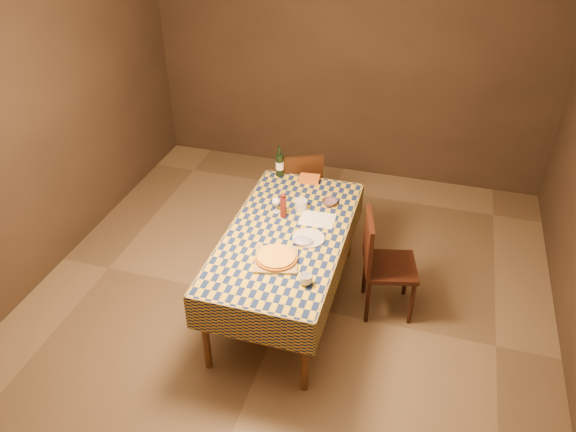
{
  "coord_description": "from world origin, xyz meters",
  "views": [
    {
      "loc": [
        1.02,
        -3.48,
        3.4
      ],
      "look_at": [
        0.0,
        0.05,
        0.9
      ],
      "focal_mm": 35.0,
      "sensor_mm": 36.0,
      "label": 1
    }
  ],
  "objects": [
    {
      "name": "chair_right",
      "position": [
        0.75,
        0.19,
        0.52
      ],
      "size": [
        0.51,
        0.51,
        0.93
      ],
      "color": "black",
      "rests_on": "ground"
    },
    {
      "name": "cutting_board",
      "position": [
        0.03,
        -0.36,
        0.78
      ],
      "size": [
        0.39,
        0.39,
        0.02
      ],
      "primitive_type": "cube",
      "rotation": [
        0.0,
        0.0,
        0.24
      ],
      "color": "#9B8148",
      "rests_on": "dining_table"
    },
    {
      "name": "tumbler",
      "position": [
        0.3,
        -0.55,
        0.81
      ],
      "size": [
        0.12,
        0.12,
        0.08
      ],
      "primitive_type": "imported",
      "rotation": [
        0.0,
        0.0,
        -0.26
      ],
      "color": "white",
      "rests_on": "dining_table"
    },
    {
      "name": "wine_bottle",
      "position": [
        -0.31,
        0.86,
        0.88
      ],
      "size": [
        0.08,
        0.08,
        0.3
      ],
      "color": "black",
      "rests_on": "dining_table"
    },
    {
      "name": "flour_bag",
      "position": [
        0.16,
        -0.1,
        0.79
      ],
      "size": [
        0.2,
        0.18,
        0.05
      ],
      "primitive_type": "ellipsoid",
      "rotation": [
        0.0,
        0.0,
        0.38
      ],
      "color": "#9CA1C8",
      "rests_on": "dining_table"
    },
    {
      "name": "room",
      "position": [
        0.0,
        0.0,
        1.35
      ],
      "size": [
        5.0,
        5.1,
        2.7
      ],
      "color": "brown",
      "rests_on": "ground"
    },
    {
      "name": "white_plate",
      "position": [
        0.19,
        -0.03,
        0.78
      ],
      "size": [
        0.31,
        0.31,
        0.01
      ],
      "primitive_type": "cylinder",
      "rotation": [
        0.0,
        0.0,
        -0.26
      ],
      "color": "silver",
      "rests_on": "dining_table"
    },
    {
      "name": "pepper_mill",
      "position": [
        -0.09,
        0.22,
        0.88
      ],
      "size": [
        0.07,
        0.07,
        0.23
      ],
      "color": "#4B1411",
      "rests_on": "dining_table"
    },
    {
      "name": "bowl",
      "position": [
        0.24,
        0.5,
        0.79
      ],
      "size": [
        0.17,
        0.17,
        0.04
      ],
      "primitive_type": "imported",
      "rotation": [
        0.0,
        0.0,
        0.38
      ],
      "color": "#5B414D",
      "rests_on": "dining_table"
    },
    {
      "name": "takeout_container",
      "position": [
        -0.02,
        0.84,
        0.79
      ],
      "size": [
        0.19,
        0.14,
        0.05
      ],
      "primitive_type": "cube",
      "rotation": [
        0.0,
        0.0,
        0.09
      ],
      "color": "#BF5E19",
      "rests_on": "dining_table"
    },
    {
      "name": "wine_glass",
      "position": [
        -0.17,
        0.27,
        0.87
      ],
      "size": [
        0.07,
        0.07,
        0.14
      ],
      "color": "white",
      "rests_on": "dining_table"
    },
    {
      "name": "chair_far",
      "position": [
        -0.19,
        1.08,
        0.52
      ],
      "size": [
        0.56,
        0.56,
        0.93
      ],
      "color": "black",
      "rests_on": "ground"
    },
    {
      "name": "pizza",
      "position": [
        0.03,
        -0.36,
        0.81
      ],
      "size": [
        0.32,
        0.32,
        0.03
      ],
      "color": "#9E591A",
      "rests_on": "cutting_board"
    },
    {
      "name": "flour_patch",
      "position": [
        0.19,
        0.25,
        0.77
      ],
      "size": [
        0.29,
        0.23,
        0.0
      ],
      "primitive_type": "cube",
      "rotation": [
        0.0,
        0.0,
        0.04
      ],
      "color": "white",
      "rests_on": "dining_table"
    },
    {
      "name": "deli_tub",
      "position": [
        0.02,
        0.36,
        0.81
      ],
      "size": [
        0.13,
        0.13,
        0.09
      ],
      "primitive_type": "cylinder",
      "rotation": [
        0.0,
        0.0,
        -0.24
      ],
      "color": "silver",
      "rests_on": "dining_table"
    },
    {
      "name": "dining_table",
      "position": [
        0.0,
        0.0,
        0.69
      ],
      "size": [
        0.94,
        1.84,
        0.77
      ],
      "color": "brown",
      "rests_on": "ground"
    }
  ]
}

